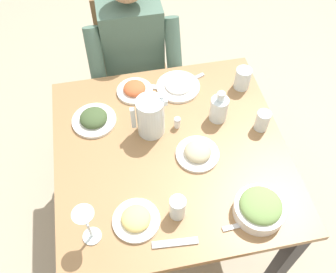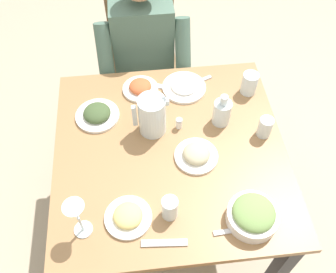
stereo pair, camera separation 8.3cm
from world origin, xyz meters
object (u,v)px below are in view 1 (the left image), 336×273
Objects in this scene: diner_near at (136,66)px; water_glass_near_right at (243,78)px; plate_yoghurt at (178,86)px; plate_dolmas at (94,119)px; plate_fries at (136,219)px; wine_glass at (86,221)px; oil_carafe at (219,110)px; salt_shaker at (177,123)px; plate_rice_curry at (135,90)px; water_glass_center at (178,208)px; plate_beans at (198,152)px; water_pitcher at (150,116)px; chair_near at (132,61)px; dining_table at (171,163)px; salad_bowl at (260,208)px; water_glass_near_left at (262,121)px.

diner_near is 0.59m from water_glass_near_right.
plate_yoghurt is 0.44m from plate_dolmas.
wine_glass is (0.17, 0.03, 0.12)m from plate_fries.
salt_shaker is (0.19, 0.01, -0.03)m from oil_carafe.
water_glass_near_right is at bearing 146.18° from diner_near.
water_glass_center is at bearing 95.85° from plate_rice_curry.
plate_beans is (-0.42, 0.27, 0.00)m from plate_dolmas.
water_glass_near_right reaches higher than plate_rice_curry.
water_pitcher is 1.83× the size of water_glass_center.
water_glass_near_right is (-0.61, -0.60, 0.04)m from plate_fries.
diner_near is (0.00, 0.20, 0.15)m from chair_near.
salt_shaker is at bearing -114.04° from dining_table.
diner_near is 0.93m from plate_fries.
chair_near is 5.39× the size of oil_carafe.
water_pitcher is at bearing 53.27° from plate_yoghurt.
plate_fries is at bearing 65.05° from plate_yoghurt.
water_pitcher is at bearing -61.68° from dining_table.
plate_yoghurt is 1.22× the size of plate_rice_curry.
water_pitcher is 0.25m from plate_beans.
dining_table is 0.19m from salt_shaker.
oil_carafe is at bearing -177.89° from water_pitcher.
diner_near is 10.82× the size of water_glass_near_right.
plate_rice_curry is 1.05× the size of oil_carafe.
dining_table is 6.05× the size of oil_carafe.
plate_dolmas is at bearing -44.74° from salad_bowl.
plate_yoghurt is at bearing 176.57° from plate_rice_curry.
salt_shaker is (-0.12, 0.50, 0.10)m from diner_near.
wine_glass reaches higher than water_glass_near_right.
salt_shaker reaches higher than plate_rice_curry.
plate_beans is 0.46m from plate_rice_curry.
oil_carafe reaches higher than plate_dolmas.
water_glass_near_left reaches higher than plate_dolmas.
dining_table is at bearing 72.97° from plate_yoghurt.
dining_table is 0.38m from plate_fries.
water_pitcher is 0.26m from plate_rice_curry.
salt_shaker is (0.37, -0.08, -0.02)m from water_glass_near_left.
diner_near reaches higher than chair_near.
water_glass_near_left is (-0.15, -0.39, 0.01)m from salad_bowl.
plate_fries is at bearing 102.67° from plate_dolmas.
salt_shaker is (0.36, 0.18, -0.03)m from water_glass_near_right.
water_glass_center is (-0.03, 0.42, -0.04)m from water_pitcher.
chair_near reaches higher than dining_table.
water_pitcher is 0.42m from water_glass_center.
plate_yoghurt is 0.31m from water_glass_near_right.
water_glass_near_left is at bearing 167.81° from salt_shaker.
salad_bowl is (-0.34, 1.18, 0.26)m from chair_near.
water_glass_near_left is 0.87m from wine_glass.
dining_table is 0.24m from water_pitcher.
water_glass_center is at bearing -10.55° from salad_bowl.
salad_bowl is at bearing 177.41° from wine_glass.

